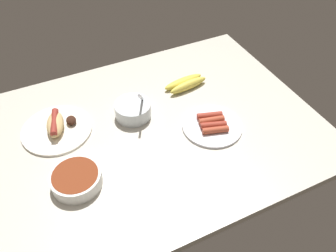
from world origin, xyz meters
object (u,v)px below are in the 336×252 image
plate_sausages (212,125)px  bowl_coleslaw (133,109)px  plate_hotdog_assembled (57,127)px  banana_bunch (186,83)px  bowl_chili (76,179)px

plate_sausages → bowl_coleslaw: bowl_coleslaw is taller
plate_sausages → plate_hotdog_assembled: 56.60cm
banana_bunch → plate_hotdog_assembled: plate_hotdog_assembled is taller
bowl_chili → plate_hotdog_assembled: 26.30cm
bowl_coleslaw → plate_hotdog_assembled: size_ratio=0.59×
plate_hotdog_assembled → bowl_chili: bearing=-89.2°
plate_sausages → bowl_coleslaw: bearing=142.9°
bowl_coleslaw → plate_hotdog_assembled: 28.30cm
plate_sausages → plate_hotdog_assembled: size_ratio=0.87×
plate_hotdog_assembled → banana_bunch: bearing=2.4°
plate_sausages → plate_hotdog_assembled: plate_hotdog_assembled is taller
bowl_chili → plate_hotdog_assembled: size_ratio=0.63×
bowl_chili → plate_hotdog_assembled: bearing=90.8°
plate_sausages → banana_bunch: banana_bunch is taller
plate_sausages → bowl_coleslaw: size_ratio=1.48×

